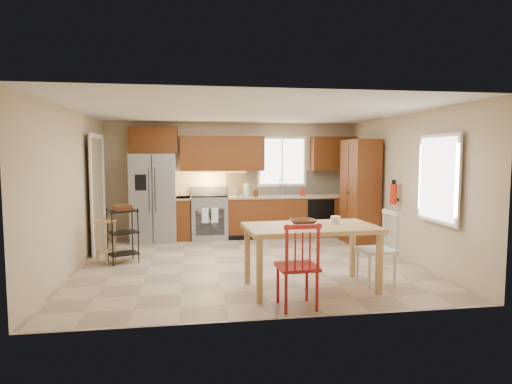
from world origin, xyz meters
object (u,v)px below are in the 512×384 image
at_px(soap_bottle, 302,192).
at_px(bar_stool, 106,241).
at_px(refrigerator, 154,198).
at_px(dining_table, 311,258).
at_px(chair_white, 376,248).
at_px(pantry, 360,192).
at_px(chair_red, 297,265).
at_px(table_jar, 336,222).
at_px(range_stove, 209,217).
at_px(utility_cart, 123,235).
at_px(table_bowl, 303,226).
at_px(fire_extinguisher, 393,194).

distance_m(soap_bottle, bar_stool, 4.26).
height_order(refrigerator, bar_stool, refrigerator).
height_order(dining_table, chair_white, chair_white).
bearing_deg(pantry, chair_white, -107.48).
distance_m(refrigerator, chair_red, 4.74).
xyz_separation_m(soap_bottle, table_jar, (-0.46, -3.50, -0.11)).
xyz_separation_m(range_stove, bar_stool, (-1.78, -1.88, -0.09)).
xyz_separation_m(refrigerator, range_stove, (1.15, 0.06, -0.45)).
bearing_deg(utility_cart, bar_stool, 160.00).
distance_m(dining_table, table_jar, 0.61).
height_order(range_stove, chair_red, chair_red).
relative_size(refrigerator, table_jar, 11.07).
relative_size(soap_bottle, bar_stool, 0.26).
height_order(table_bowl, utility_cart, utility_cart).
bearing_deg(chair_red, table_bowl, 66.68).
bearing_deg(table_bowl, pantry, 55.03).
height_order(range_stove, fire_extinguisher, fire_extinguisher).
xyz_separation_m(refrigerator, pantry, (4.13, -0.93, 0.14)).
relative_size(fire_extinguisher, chair_white, 0.35).
xyz_separation_m(bar_stool, utility_cart, (0.27, 0.02, 0.09)).
distance_m(range_stove, pantry, 3.19).
relative_size(chair_red, bar_stool, 1.37).
relative_size(soap_bottle, dining_table, 0.11).
relative_size(range_stove, table_jar, 5.60).
xyz_separation_m(pantry, utility_cart, (-4.50, -0.87, -0.59)).
distance_m(chair_red, table_jar, 1.12).
distance_m(range_stove, table_jar, 3.94).
height_order(soap_bottle, bar_stool, soap_bottle).
distance_m(range_stove, table_bowl, 3.87).
xyz_separation_m(refrigerator, table_jar, (2.72, -3.53, -0.02)).
xyz_separation_m(pantry, table_jar, (-1.41, -2.60, -0.16)).
bearing_deg(bar_stool, fire_extinguisher, -25.52).
relative_size(pantry, fire_extinguisher, 5.83).
bearing_deg(range_stove, chair_white, -59.57).
bearing_deg(table_jar, refrigerator, 127.64).
xyz_separation_m(pantry, chair_red, (-2.14, -3.36, -0.54)).
bearing_deg(pantry, fire_extinguisher, -79.22).
distance_m(pantry, bar_stool, 4.90).
bearing_deg(chair_white, range_stove, 27.50).
height_order(bar_stool, utility_cart, utility_cart).
bearing_deg(utility_cart, range_stove, 26.43).
height_order(pantry, fire_extinguisher, pantry).
relative_size(soap_bottle, utility_cart, 0.21).
bearing_deg(utility_cart, soap_bottle, 2.21).
bearing_deg(range_stove, fire_extinguisher, -32.62).
distance_m(chair_red, table_bowl, 0.78).
distance_m(table_bowl, bar_stool, 3.43).
bearing_deg(pantry, chair_red, -122.46).
height_order(dining_table, table_bowl, table_bowl).
distance_m(refrigerator, range_stove, 1.24).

